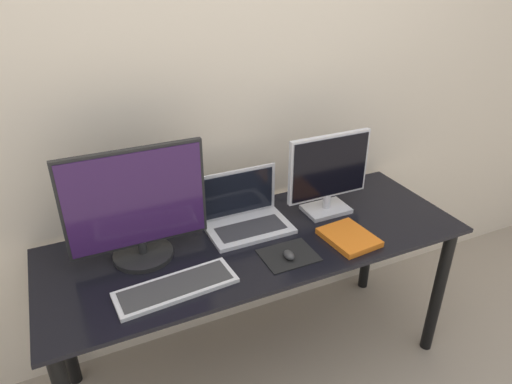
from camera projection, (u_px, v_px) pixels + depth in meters
wall_back at (221, 103)px, 2.06m from camera, size 7.00×0.05×2.50m
desk at (258, 262)px, 2.03m from camera, size 1.83×0.67×0.75m
monitor_left at (137, 208)px, 1.76m from camera, size 0.55×0.24×0.47m
monitor_right at (329, 174)px, 2.10m from camera, size 0.41×0.15×0.39m
laptop at (245, 213)px, 2.05m from camera, size 0.37×0.24×0.25m
keyboard at (176, 287)px, 1.68m from camera, size 0.46×0.19×0.02m
mousepad at (289, 255)px, 1.87m from camera, size 0.22×0.18×0.00m
mouse at (289, 255)px, 1.84m from camera, size 0.04×0.06×0.03m
book at (349, 237)px, 1.96m from camera, size 0.21×0.25×0.03m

